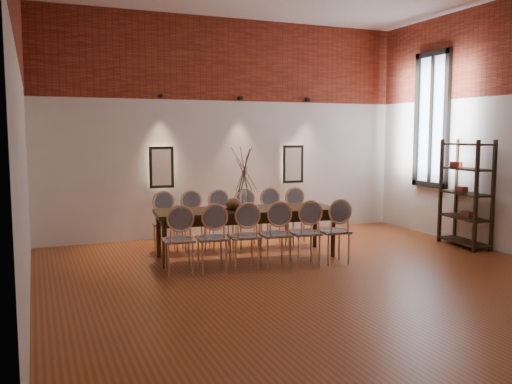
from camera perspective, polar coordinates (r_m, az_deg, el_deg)
name	(u,v)px	position (r m, az deg, el deg)	size (l,w,h in m)	color
floor	(319,280)	(7.23, 6.65, -9.18)	(7.00, 7.00, 0.02)	#9B4A22
wall_back	(228,128)	(10.22, -2.97, 6.74)	(7.00, 0.10, 4.00)	silver
wall_left	(16,124)	(6.09, -23.95, 6.58)	(0.10, 7.00, 4.00)	silver
brick_band_back	(229,60)	(10.24, -2.88, 13.76)	(7.00, 0.02, 1.50)	maroon
niche_left	(161,167)	(9.78, -9.96, 2.58)	(0.36, 0.06, 0.66)	#FFEAC6
niche_right	(292,164)	(10.65, 3.85, 2.95)	(0.36, 0.06, 0.66)	#FFEAC6
spot_fixture_left	(160,96)	(9.76, -10.06, 9.92)	(0.08, 0.08, 0.10)	black
spot_fixture_mid	(240,98)	(10.19, -1.67, 9.85)	(0.08, 0.08, 0.10)	black
spot_fixture_right	(307,100)	(10.76, 5.42, 9.63)	(0.08, 0.08, 0.10)	black
window_glass	(432,120)	(10.61, 18.06, 7.24)	(0.02, 0.78, 2.38)	silver
window_frame	(431,120)	(10.60, 17.98, 7.24)	(0.08, 0.90, 2.50)	black
window_mullion	(431,120)	(10.60, 17.98, 7.24)	(0.06, 0.06, 2.40)	black
dining_table	(246,233)	(8.36, -1.05, -4.33)	(2.75, 0.88, 0.75)	#321E0A
chair_near_a	(179,240)	(7.42, -8.14, -5.00)	(0.44, 0.44, 0.94)	tan
chair_near_b	(212,238)	(7.49, -4.67, -4.84)	(0.44, 0.44, 0.94)	tan
chair_near_c	(244,236)	(7.60, -1.27, -4.67)	(0.44, 0.44, 0.94)	tan
chair_near_d	(275,234)	(7.73, 2.02, -4.49)	(0.44, 0.44, 0.94)	tan
chair_near_e	(305,233)	(7.88, 5.18, -4.30)	(0.44, 0.44, 0.94)	tan
chair_near_f	(334,231)	(8.06, 8.22, -4.10)	(0.44, 0.44, 0.94)	tan
chair_far_a	(166,223)	(8.82, -9.50, -3.23)	(0.44, 0.44, 0.94)	tan
chair_far_b	(194,222)	(8.89, -6.57, -3.11)	(0.44, 0.44, 0.94)	tan
chair_far_c	(221,220)	(8.98, -3.68, -2.99)	(0.44, 0.44, 0.94)	tan
chair_far_d	(248,219)	(9.09, -0.86, -2.87)	(0.44, 0.44, 0.94)	tan
chair_far_e	(274,218)	(9.22, 1.88, -2.74)	(0.44, 0.44, 0.94)	tan
chair_far_f	(299,217)	(9.37, 4.54, -2.61)	(0.44, 0.44, 0.94)	tan
vase	(244,199)	(8.27, -1.27, -0.76)	(0.14, 0.14, 0.30)	silver
dried_branches	(244,170)	(8.23, -1.27, 2.35)	(0.50, 0.50, 0.70)	#4C3229
bowl	(234,204)	(8.18, -2.38, -1.26)	(0.24, 0.24, 0.18)	brown
book	(229,208)	(8.28, -2.86, -1.70)	(0.26, 0.18, 0.03)	#9C0F5E
shelving_rack	(466,193)	(9.72, 21.20, -0.14)	(0.38, 1.00, 1.80)	black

